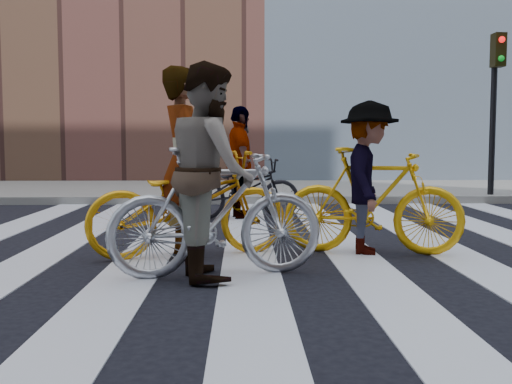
{
  "coord_description": "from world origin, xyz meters",
  "views": [
    {
      "loc": [
        -0.63,
        -6.52,
        1.2
      ],
      "look_at": [
        -0.47,
        0.3,
        0.63
      ],
      "focal_mm": 42.0,
      "sensor_mm": 36.0,
      "label": 1
    }
  ],
  "objects_px": {
    "bike_yellow_left": "(189,204)",
    "rider_rear": "(240,163)",
    "bike_silver_mid": "(217,212)",
    "rider_right": "(369,178)",
    "bike_yellow_right": "(373,201)",
    "rider_mid": "(211,171)",
    "traffic_signal": "(496,88)",
    "rider_left": "(184,163)",
    "bike_dark_rear": "(243,189)"
  },
  "relations": [
    {
      "from": "bike_yellow_left",
      "to": "rider_rear",
      "type": "xyz_separation_m",
      "value": [
        0.53,
        3.12,
        0.33
      ]
    },
    {
      "from": "bike_silver_mid",
      "to": "rider_rear",
      "type": "relative_size",
      "value": 1.09
    },
    {
      "from": "rider_right",
      "to": "rider_rear",
      "type": "relative_size",
      "value": 0.93
    },
    {
      "from": "bike_yellow_right",
      "to": "rider_rear",
      "type": "distance_m",
      "value": 3.35
    },
    {
      "from": "bike_silver_mid",
      "to": "rider_mid",
      "type": "bearing_deg",
      "value": 78.27
    },
    {
      "from": "traffic_signal",
      "to": "rider_left",
      "type": "bearing_deg",
      "value": -135.21
    },
    {
      "from": "rider_right",
      "to": "rider_left",
      "type": "bearing_deg",
      "value": 105.2
    },
    {
      "from": "rider_left",
      "to": "bike_yellow_right",
      "type": "bearing_deg",
      "value": -103.57
    },
    {
      "from": "traffic_signal",
      "to": "rider_rear",
      "type": "relative_size",
      "value": 1.88
    },
    {
      "from": "rider_right",
      "to": "bike_yellow_left",
      "type": "bearing_deg",
      "value": 105.28
    },
    {
      "from": "bike_silver_mid",
      "to": "rider_left",
      "type": "relative_size",
      "value": 0.98
    },
    {
      "from": "bike_yellow_left",
      "to": "rider_left",
      "type": "distance_m",
      "value": 0.44
    },
    {
      "from": "traffic_signal",
      "to": "rider_left",
      "type": "xyz_separation_m",
      "value": [
        -5.64,
        -5.59,
        -1.29
      ]
    },
    {
      "from": "rider_right",
      "to": "bike_silver_mid",
      "type": "bearing_deg",
      "value": 136.2
    },
    {
      "from": "bike_yellow_right",
      "to": "rider_right",
      "type": "xyz_separation_m",
      "value": [
        -0.05,
        -0.0,
        0.24
      ]
    },
    {
      "from": "bike_yellow_left",
      "to": "rider_right",
      "type": "distance_m",
      "value": 1.93
    },
    {
      "from": "rider_left",
      "to": "rider_right",
      "type": "bearing_deg",
      "value": -103.5
    },
    {
      "from": "bike_silver_mid",
      "to": "bike_yellow_left",
      "type": "bearing_deg",
      "value": 7.23
    },
    {
      "from": "traffic_signal",
      "to": "rider_left",
      "type": "distance_m",
      "value": 8.05
    },
    {
      "from": "bike_silver_mid",
      "to": "traffic_signal",
      "type": "bearing_deg",
      "value": -50.43
    },
    {
      "from": "rider_mid",
      "to": "rider_rear",
      "type": "height_order",
      "value": "rider_mid"
    },
    {
      "from": "rider_right",
      "to": "rider_rear",
      "type": "distance_m",
      "value": 3.32
    },
    {
      "from": "bike_yellow_left",
      "to": "rider_mid",
      "type": "distance_m",
      "value": 1.08
    },
    {
      "from": "rider_rear",
      "to": "rider_right",
      "type": "bearing_deg",
      "value": -164.78
    },
    {
      "from": "rider_right",
      "to": "rider_rear",
      "type": "bearing_deg",
      "value": 36.86
    },
    {
      "from": "rider_mid",
      "to": "rider_rear",
      "type": "distance_m",
      "value": 4.09
    },
    {
      "from": "bike_yellow_left",
      "to": "rider_right",
      "type": "height_order",
      "value": "rider_right"
    },
    {
      "from": "rider_left",
      "to": "traffic_signal",
      "type": "bearing_deg",
      "value": -61.7
    },
    {
      "from": "bike_yellow_left",
      "to": "bike_silver_mid",
      "type": "relative_size",
      "value": 1.1
    },
    {
      "from": "rider_left",
      "to": "rider_right",
      "type": "relative_size",
      "value": 1.21
    },
    {
      "from": "traffic_signal",
      "to": "rider_mid",
      "type": "relative_size",
      "value": 1.76
    },
    {
      "from": "bike_silver_mid",
      "to": "rider_rear",
      "type": "bearing_deg",
      "value": -14.53
    },
    {
      "from": "bike_yellow_left",
      "to": "bike_dark_rear",
      "type": "xyz_separation_m",
      "value": [
        0.58,
        3.12,
        -0.08
      ]
    },
    {
      "from": "bike_yellow_right",
      "to": "rider_right",
      "type": "bearing_deg",
      "value": 102.21
    },
    {
      "from": "rider_mid",
      "to": "rider_rear",
      "type": "bearing_deg",
      "value": -15.23
    },
    {
      "from": "bike_yellow_right",
      "to": "rider_right",
      "type": "height_order",
      "value": "rider_right"
    },
    {
      "from": "bike_yellow_left",
      "to": "rider_right",
      "type": "relative_size",
      "value": 1.29
    },
    {
      "from": "rider_left",
      "to": "rider_right",
      "type": "distance_m",
      "value": 1.97
    },
    {
      "from": "bike_yellow_left",
      "to": "bike_dark_rear",
      "type": "bearing_deg",
      "value": -27.05
    },
    {
      "from": "bike_yellow_left",
      "to": "bike_yellow_right",
      "type": "xyz_separation_m",
      "value": [
        1.96,
        0.1,
        0.02
      ]
    },
    {
      "from": "bike_yellow_left",
      "to": "bike_silver_mid",
      "type": "bearing_deg",
      "value": -177.54
    },
    {
      "from": "bike_silver_mid",
      "to": "rider_rear",
      "type": "xyz_separation_m",
      "value": [
        0.2,
        4.08,
        0.3
      ]
    },
    {
      "from": "rider_mid",
      "to": "bike_dark_rear",
      "type": "bearing_deg",
      "value": -15.93
    },
    {
      "from": "traffic_signal",
      "to": "bike_yellow_left",
      "type": "height_order",
      "value": "traffic_signal"
    },
    {
      "from": "bike_silver_mid",
      "to": "rider_left",
      "type": "xyz_separation_m",
      "value": [
        -0.38,
        0.96,
        0.41
      ]
    },
    {
      "from": "traffic_signal",
      "to": "bike_yellow_left",
      "type": "distance_m",
      "value": 8.09
    },
    {
      "from": "rider_right",
      "to": "bike_dark_rear",
      "type": "bearing_deg",
      "value": 36.07
    },
    {
      "from": "bike_yellow_right",
      "to": "bike_dark_rear",
      "type": "bearing_deg",
      "value": 36.86
    },
    {
      "from": "bike_yellow_left",
      "to": "rider_left",
      "type": "xyz_separation_m",
      "value": [
        -0.05,
        0.0,
        0.43
      ]
    },
    {
      "from": "bike_dark_rear",
      "to": "rider_right",
      "type": "bearing_deg",
      "value": -165.57
    }
  ]
}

